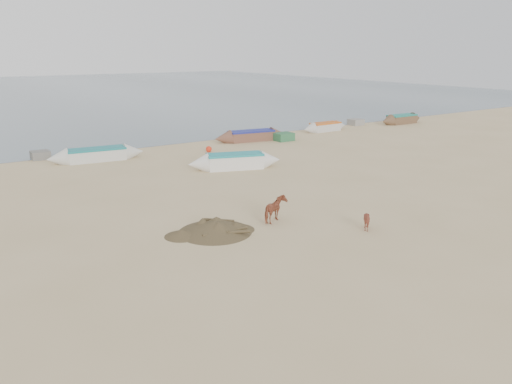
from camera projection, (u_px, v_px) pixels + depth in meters
ground at (312, 239)px, 19.91m from camera, size 140.00×140.00×0.00m
sea at (1, 94)px, 85.23m from camera, size 160.00×160.00×0.00m
cow_adult at (275, 210)px, 21.72m from camera, size 1.46×1.15×1.13m
calf_front at (367, 221)px, 20.73m from camera, size 0.83×0.75×0.87m
near_canoe at (235, 161)px, 31.50m from camera, size 6.04×3.17×0.97m
debris_pile at (215, 227)px, 20.60m from camera, size 4.04×4.04×0.47m
waterline_canoes at (120, 151)px, 34.90m from camera, size 59.15×2.74×0.90m
beach_clutter at (186, 145)px, 37.67m from camera, size 47.00×5.71×0.64m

